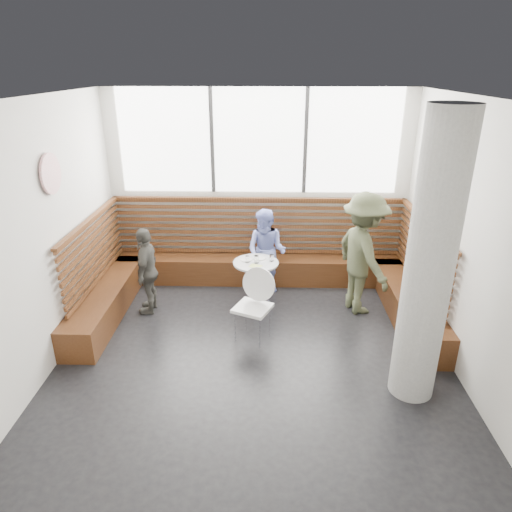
{
  "coord_description": "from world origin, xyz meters",
  "views": [
    {
      "loc": [
        0.17,
        -4.97,
        3.52
      ],
      "look_at": [
        0.0,
        1.0,
        1.0
      ],
      "focal_mm": 32.0,
      "sensor_mm": 36.0,
      "label": 1
    }
  ],
  "objects_px": {
    "adult_man": "(363,254)",
    "child_back": "(266,251)",
    "concrete_column": "(430,265)",
    "cafe_chair": "(253,299)",
    "child_left": "(147,271)",
    "cafe_table": "(256,274)"
  },
  "relations": [
    {
      "from": "cafe_table",
      "to": "cafe_chair",
      "type": "relative_size",
      "value": 0.72
    },
    {
      "from": "concrete_column",
      "to": "child_left",
      "type": "bearing_deg",
      "value": 152.99
    },
    {
      "from": "cafe_table",
      "to": "adult_man",
      "type": "height_order",
      "value": "adult_man"
    },
    {
      "from": "cafe_table",
      "to": "adult_man",
      "type": "distance_m",
      "value": 1.65
    },
    {
      "from": "concrete_column",
      "to": "adult_man",
      "type": "bearing_deg",
      "value": 98.22
    },
    {
      "from": "cafe_table",
      "to": "child_back",
      "type": "height_order",
      "value": "child_back"
    },
    {
      "from": "concrete_column",
      "to": "cafe_chair",
      "type": "height_order",
      "value": "concrete_column"
    },
    {
      "from": "cafe_chair",
      "to": "concrete_column",
      "type": "bearing_deg",
      "value": -6.29
    },
    {
      "from": "cafe_chair",
      "to": "child_left",
      "type": "relative_size",
      "value": 0.74
    },
    {
      "from": "child_left",
      "to": "child_back",
      "type": "bearing_deg",
      "value": 112.91
    },
    {
      "from": "cafe_table",
      "to": "child_back",
      "type": "distance_m",
      "value": 0.54
    },
    {
      "from": "child_back",
      "to": "child_left",
      "type": "height_order",
      "value": "child_back"
    },
    {
      "from": "concrete_column",
      "to": "child_back",
      "type": "relative_size",
      "value": 2.29
    },
    {
      "from": "child_back",
      "to": "child_left",
      "type": "bearing_deg",
      "value": -136.33
    },
    {
      "from": "adult_man",
      "to": "child_back",
      "type": "relative_size",
      "value": 1.33
    },
    {
      "from": "concrete_column",
      "to": "cafe_table",
      "type": "distance_m",
      "value": 2.96
    },
    {
      "from": "cafe_chair",
      "to": "adult_man",
      "type": "bearing_deg",
      "value": 50.4
    },
    {
      "from": "concrete_column",
      "to": "cafe_chair",
      "type": "relative_size",
      "value": 3.22
    },
    {
      "from": "cafe_table",
      "to": "child_left",
      "type": "distance_m",
      "value": 1.65
    },
    {
      "from": "cafe_table",
      "to": "adult_man",
      "type": "bearing_deg",
      "value": -4.88
    },
    {
      "from": "cafe_chair",
      "to": "child_back",
      "type": "bearing_deg",
      "value": 106.86
    },
    {
      "from": "cafe_chair",
      "to": "child_back",
      "type": "relative_size",
      "value": 0.71
    }
  ]
}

